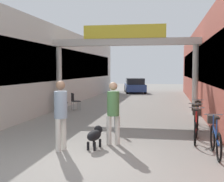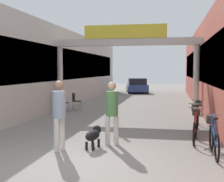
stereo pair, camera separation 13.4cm
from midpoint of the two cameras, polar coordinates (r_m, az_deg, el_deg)
ground_plane at (r=7.56m, az=-6.11°, el=-12.24°), size 80.00×80.00×0.00m
storefront_left at (r=19.34m, az=-11.20°, el=4.11°), size 3.00×26.00×4.39m
arcade_sign_gateway at (r=15.20m, az=2.72°, el=7.30°), size 7.40×0.47×4.24m
pedestrian_with_dog at (r=8.70m, az=0.43°, el=-3.27°), size 0.44×0.44×1.76m
pedestrian_companion at (r=8.19m, az=-9.18°, el=-3.50°), size 0.43×0.43×1.82m
dog_on_leash at (r=8.45m, az=-2.93°, el=-8.00°), size 0.40×0.80×0.57m
bicycle_blue_nearest at (r=8.16m, az=18.52°, el=-8.05°), size 0.46×1.69×0.98m
bicycle_red_second at (r=9.54m, az=15.38°, el=-6.28°), size 0.46×1.68×0.98m
bicycle_orange_third at (r=10.66m, az=15.36°, el=-5.22°), size 0.46×1.69×0.98m
bicycle_silver_farthest at (r=12.07m, az=15.76°, el=-4.17°), size 0.46×1.69×0.98m
bollard_post_metal at (r=10.52m, az=0.94°, el=-4.54°), size 0.10×0.10×1.09m
cafe_chair_black_nearer at (r=15.62m, az=-8.88°, el=-1.88°), size 0.45×0.45×0.89m
cafe_chair_black_farther at (r=16.29m, az=-6.47°, el=-1.62°), size 0.56×0.56×0.89m
parked_car_blue at (r=28.78m, az=4.72°, el=0.98°), size 2.44×4.25×1.33m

